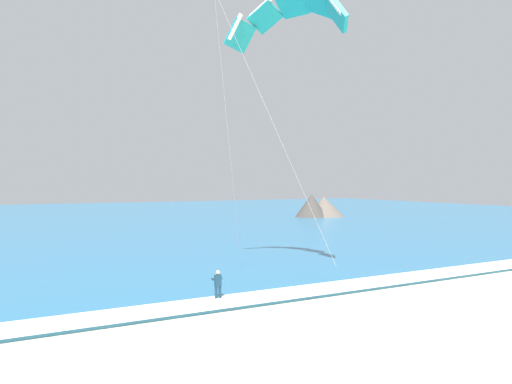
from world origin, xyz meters
TOP-DOWN VIEW (x-y plane):
  - sea at (0.00, 73.66)m, footprint 200.00×120.00m
  - surf_foam at (0.00, 14.66)m, footprint 200.00×2.26m
  - surfboard at (-2.01, 15.31)m, footprint 0.60×1.44m
  - kitesurfer at (-2.01, 15.33)m, footprint 0.56×0.56m
  - kite_primary at (4.28, 18.75)m, footprint 8.56×7.99m
  - headland_right at (35.18, 59.33)m, footprint 9.56×7.61m

SIDE VIEW (x-z plane):
  - surfboard at x=-2.01m, z-range -0.02..0.07m
  - sea at x=0.00m, z-range 0.00..0.20m
  - surf_foam at x=0.00m, z-range 0.20..0.24m
  - kitesurfer at x=-2.01m, z-range 0.10..1.79m
  - headland_right at x=35.18m, z-range -0.13..4.08m
  - kite_primary at x=4.28m, z-range 8.41..25.54m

